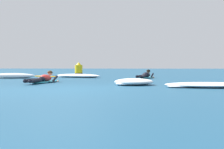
% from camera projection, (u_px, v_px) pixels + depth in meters
% --- Properties ---
extents(ground_plane, '(120.00, 120.00, 0.00)m').
position_uv_depth(ground_plane, '(104.00, 76.00, 17.69)').
color(ground_plane, navy).
extents(surfer_near, '(0.79, 2.58, 0.53)m').
position_uv_depth(surfer_near, '(44.00, 79.00, 10.75)').
color(surfer_near, '#2DB2D1').
rests_on(surfer_near, ground).
extents(surfer_far, '(1.21, 2.51, 0.54)m').
position_uv_depth(surfer_far, '(146.00, 76.00, 14.75)').
color(surfer_far, '#2DB2D1').
rests_on(surfer_far, ground).
extents(drifting_surfboard, '(2.14, 1.37, 0.16)m').
position_uv_depth(drifting_surfboard, '(45.00, 76.00, 16.81)').
color(drifting_surfboard, yellow).
rests_on(drifting_surfboard, ground).
extents(whitewater_front, '(3.15, 2.00, 0.22)m').
position_uv_depth(whitewater_front, '(78.00, 76.00, 15.84)').
color(whitewater_front, white).
rests_on(whitewater_front, ground).
extents(whitewater_mid_left, '(2.49, 1.02, 0.30)m').
position_uv_depth(whitewater_mid_left, '(12.00, 76.00, 14.64)').
color(whitewater_mid_left, white).
rests_on(whitewater_mid_left, ground).
extents(whitewater_mid_right, '(1.66, 1.47, 0.24)m').
position_uv_depth(whitewater_mid_right, '(134.00, 82.00, 9.46)').
color(whitewater_mid_right, white).
rests_on(whitewater_mid_right, ground).
extents(whitewater_far_band, '(2.79, 1.09, 0.17)m').
position_uv_depth(whitewater_far_band, '(209.00, 85.00, 8.40)').
color(whitewater_far_band, white).
rests_on(whitewater_far_band, ground).
extents(channel_marker_buoy, '(0.66, 0.66, 1.02)m').
position_uv_depth(channel_marker_buoy, '(79.00, 70.00, 21.85)').
color(channel_marker_buoy, yellow).
rests_on(channel_marker_buoy, ground).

